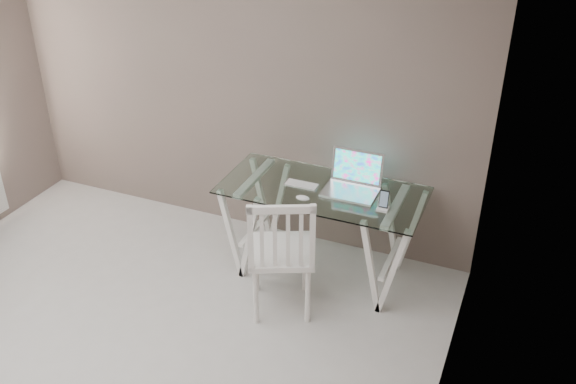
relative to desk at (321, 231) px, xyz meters
name	(u,v)px	position (x,y,z in m)	size (l,w,h in m)	color
room	(14,146)	(-0.97, -1.79, 1.33)	(4.50, 4.52, 2.71)	#B7B4AF
desk	(321,231)	(0.00, 0.00, 0.00)	(1.50, 0.70, 0.75)	silver
chair	(281,251)	(-0.09, -0.57, 0.16)	(0.59, 0.59, 0.98)	white
laptop	(353,181)	(0.20, 0.09, 0.43)	(0.39, 0.32, 0.27)	silver
keyboard	(302,185)	(-0.17, 0.00, 0.37)	(0.26, 0.11, 0.01)	silver
mouse	(303,198)	(-0.08, -0.20, 0.38)	(0.10, 0.06, 0.03)	white
phone_dock	(383,205)	(0.48, -0.10, 0.40)	(0.08, 0.08, 0.15)	white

